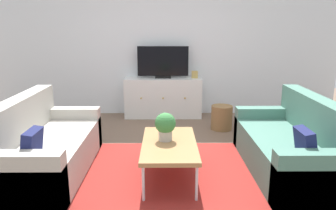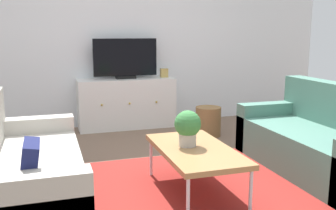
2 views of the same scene
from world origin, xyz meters
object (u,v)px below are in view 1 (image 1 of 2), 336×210
at_px(couch_left_side, 42,149).
at_px(couch_right_side, 295,148).
at_px(flat_screen_tv, 163,62).
at_px(tv_console, 163,97).
at_px(mantel_clock, 195,74).
at_px(coffee_table, 169,145).
at_px(potted_plant, 165,125).
at_px(wicker_basket, 222,118).

bearing_deg(couch_left_side, couch_right_side, 0.00).
bearing_deg(flat_screen_tv, tv_console, -90.00).
bearing_deg(flat_screen_tv, mantel_clock, -1.99).
height_order(couch_right_side, coffee_table, couch_right_side).
height_order(potted_plant, flat_screen_tv, flat_screen_tv).
relative_size(potted_plant, tv_console, 0.22).
height_order(couch_left_side, couch_right_side, same).
bearing_deg(couch_left_side, flat_screen_tv, 60.33).
distance_m(couch_left_side, tv_console, 2.74).
bearing_deg(wicker_basket, couch_left_side, -145.61).
xyz_separation_m(potted_plant, mantel_clock, (0.54, 2.44, 0.20)).
distance_m(couch_left_side, flat_screen_tv, 2.85).
relative_size(potted_plant, wicker_basket, 0.80).
bearing_deg(potted_plant, tv_console, 90.88).
bearing_deg(couch_right_side, potted_plant, -177.38).
bearing_deg(coffee_table, wicker_basket, 63.16).
relative_size(couch_right_side, wicker_basket, 4.53).
distance_m(mantel_clock, wicker_basket, 1.05).
distance_m(potted_plant, tv_console, 2.45).
xyz_separation_m(couch_right_side, mantel_clock, (-0.94, 2.37, 0.50)).
bearing_deg(couch_left_side, potted_plant, -2.75).
distance_m(couch_right_side, wicker_basket, 1.68).
height_order(couch_left_side, wicker_basket, couch_left_side).
xyz_separation_m(couch_left_side, tv_console, (1.36, 2.37, 0.07)).
bearing_deg(mantel_clock, couch_right_side, -68.47).
distance_m(potted_plant, mantel_clock, 2.51).
relative_size(couch_left_side, flat_screen_tv, 1.93).
relative_size(couch_left_side, wicker_basket, 4.53).
height_order(flat_screen_tv, mantel_clock, flat_screen_tv).
relative_size(coffee_table, flat_screen_tv, 1.20).
xyz_separation_m(coffee_table, tv_console, (-0.08, 2.51, -0.02)).
relative_size(potted_plant, mantel_clock, 2.39).
xyz_separation_m(couch_right_side, potted_plant, (-1.47, -0.07, 0.30)).
height_order(coffee_table, tv_console, tv_console).
xyz_separation_m(couch_left_side, couch_right_side, (2.88, 0.00, 0.00)).
relative_size(couch_left_side, coffee_table, 1.61).
xyz_separation_m(tv_console, mantel_clock, (0.57, 0.00, 0.42)).
bearing_deg(couch_right_side, coffee_table, -174.46).
height_order(couch_right_side, potted_plant, couch_right_side).
xyz_separation_m(coffee_table, flat_screen_tv, (-0.08, 2.53, 0.62)).
relative_size(coffee_table, mantel_clock, 8.45).
bearing_deg(tv_console, couch_left_side, -119.87).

